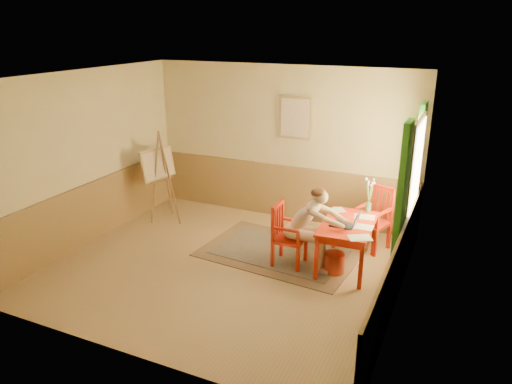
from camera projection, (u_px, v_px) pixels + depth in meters
The scene contains 14 objects.
room at pixel (224, 178), 6.82m from camera, with size 5.04×4.54×2.84m.
wainscot at pixel (248, 217), 7.80m from camera, with size 5.00×4.50×1.00m.
window at pixel (411, 182), 6.84m from camera, with size 0.12×2.01×2.20m.
wall_portrait at pixel (295, 118), 8.45m from camera, with size 0.60×0.05×0.76m.
rug at pixel (280, 252), 7.72m from camera, with size 2.53×1.80×0.02m.
table at pixel (348, 228), 7.06m from camera, with size 0.77×1.23×0.72m.
chair_left at pixel (287, 235), 7.20m from camera, with size 0.45×0.43×0.97m.
chair_back at pixel (374, 218), 7.73m from camera, with size 0.58×0.60×1.03m.
figure at pixel (308, 224), 7.02m from camera, with size 0.94×0.41×1.28m.
laptop at pixel (347, 223), 6.89m from camera, with size 0.42×0.26×0.24m.
papers at pixel (355, 222), 7.03m from camera, with size 0.96×1.20×0.00m.
vase at pixel (369, 196), 7.38m from camera, with size 0.19×0.28×0.53m.
wastebasket at pixel (334, 263), 7.05m from camera, with size 0.29×0.29×0.31m, color #AE3821.
easel at pixel (159, 168), 8.72m from camera, with size 0.62×0.75×1.68m.
Camera 1 is at (3.10, -5.73, 3.47)m, focal length 33.91 mm.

